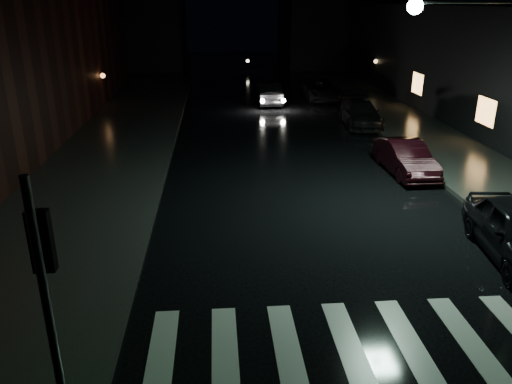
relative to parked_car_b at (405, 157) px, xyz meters
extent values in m
plane|color=black|center=(-7.14, -10.54, -0.63)|extent=(120.00, 120.00, 0.00)
cube|color=#282826|center=(-12.14, 3.46, -0.56)|extent=(6.00, 44.00, 0.15)
cube|color=#282826|center=(2.86, 3.46, -0.56)|extent=(4.00, 44.00, 0.15)
cube|color=black|center=(-17.14, 34.46, 3.37)|extent=(14.00, 10.00, 8.00)
cube|color=black|center=(6.86, 34.46, 2.87)|extent=(14.00, 10.00, 7.00)
cube|color=beige|center=(-4.14, -10.04, -0.63)|extent=(9.00, 3.00, 0.01)
cylinder|color=slate|center=(-9.44, -12.04, 1.62)|extent=(0.12, 0.12, 4.20)
cube|color=black|center=(-9.44, -11.86, 2.77)|extent=(0.28, 0.16, 0.85)
sphere|color=#0CFF33|center=(-9.44, -11.77, 2.52)|extent=(0.20, 0.20, 0.20)
cylinder|color=slate|center=(0.36, -3.54, 5.57)|extent=(4.00, 0.08, 0.08)
sphere|color=#BFFFD8|center=(-1.64, -3.54, 5.47)|extent=(0.44, 0.44, 0.44)
imported|color=black|center=(0.00, 0.00, 0.00)|extent=(1.45, 3.89, 1.27)
imported|color=black|center=(0.46, 7.92, 0.01)|extent=(2.13, 4.58, 1.29)
imported|color=black|center=(-0.16, 15.47, 0.03)|extent=(2.35, 4.87, 1.33)
imported|color=black|center=(-3.89, 14.16, 0.06)|extent=(1.66, 4.26, 1.38)
camera|label=1|loc=(-7.17, -17.74, 5.63)|focal=35.00mm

